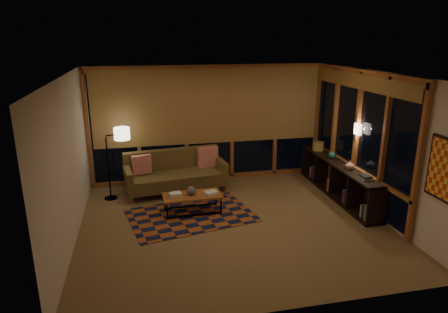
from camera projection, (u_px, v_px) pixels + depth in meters
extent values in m
cube|color=olive|center=(233.00, 223.00, 7.35)|extent=(5.50, 5.00, 0.01)
cube|color=#EBE2C5|center=(235.00, 75.00, 6.57)|extent=(5.50, 5.00, 0.01)
cube|color=silver|center=(209.00, 124.00, 9.30)|extent=(5.50, 0.01, 2.70)
cube|color=silver|center=(285.00, 213.00, 4.62)|extent=(5.50, 0.01, 2.70)
cube|color=silver|center=(68.00, 163.00, 6.40)|extent=(0.01, 5.00, 2.70)
cube|color=silver|center=(376.00, 144.00, 7.52)|extent=(0.01, 5.00, 2.70)
cube|color=brown|center=(191.00, 215.00, 7.67)|extent=(2.56, 1.96, 0.01)
sphere|color=#24232A|center=(191.00, 191.00, 7.66)|extent=(0.22, 0.22, 0.18)
cylinder|color=#A0874E|center=(318.00, 146.00, 9.31)|extent=(0.30, 0.30, 0.19)
sphere|color=#1C5F53|center=(332.00, 155.00, 8.71)|extent=(0.19, 0.19, 0.15)
imported|color=#C0AB90|center=(350.00, 165.00, 7.98)|extent=(0.18, 0.18, 0.18)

